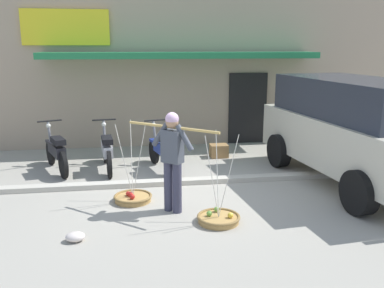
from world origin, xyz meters
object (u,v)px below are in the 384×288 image
at_px(plastic_litter_bag, 75,237).
at_px(wooden_crate, 219,151).
at_px(motorcycle_second_in_row, 107,151).
at_px(motorcycle_third_in_row, 163,151).
at_px(fruit_vendor, 172,155).
at_px(fruit_basket_left_side, 133,197).
at_px(motorcycle_nearest_shop, 56,152).
at_px(fruit_basket_right_side, 219,218).
at_px(parked_truck, 356,128).

relative_size(plastic_litter_bag, wooden_crate, 0.64).
xyz_separation_m(motorcycle_second_in_row, motorcycle_third_in_row, (1.24, -0.22, 0.00)).
bearing_deg(fruit_vendor, motorcycle_second_in_row, 114.88).
height_order(fruit_basket_left_side, wooden_crate, fruit_basket_left_side).
distance_m(fruit_vendor, motorcycle_third_in_row, 2.45).
bearing_deg(motorcycle_third_in_row, motorcycle_nearest_shop, 173.00).
height_order(fruit_basket_right_side, plastic_litter_bag, fruit_basket_right_side).
height_order(fruit_basket_right_side, parked_truck, parked_truck).
xyz_separation_m(motorcycle_nearest_shop, parked_truck, (6.12, -1.67, 0.68)).
height_order(fruit_basket_right_side, wooden_crate, fruit_basket_right_side).
height_order(motorcycle_second_in_row, motorcycle_third_in_row, same).
height_order(motorcycle_nearest_shop, parked_truck, parked_truck).
xyz_separation_m(motorcycle_third_in_row, wooden_crate, (1.49, 0.97, -0.29)).
distance_m(fruit_basket_left_side, wooden_crate, 3.55).
relative_size(motorcycle_third_in_row, parked_truck, 0.36).
distance_m(motorcycle_second_in_row, motorcycle_third_in_row, 1.25).
xyz_separation_m(fruit_vendor, plastic_litter_bag, (-1.50, -0.91, -0.91)).
relative_size(fruit_basket_left_side, fruit_basket_right_side, 1.00).
bearing_deg(motorcycle_third_in_row, fruit_basket_left_side, -110.77).
bearing_deg(fruit_basket_right_side, wooden_crate, 77.82).
height_order(parked_truck, wooden_crate, parked_truck).
distance_m(parked_truck, wooden_crate, 3.42).
bearing_deg(motorcycle_nearest_shop, motorcycle_third_in_row, -7.00).
distance_m(fruit_basket_left_side, motorcycle_third_in_row, 1.99).
distance_m(motorcycle_nearest_shop, parked_truck, 6.38).
distance_m(motorcycle_second_in_row, wooden_crate, 2.84).
bearing_deg(motorcycle_second_in_row, parked_truck, -17.78).
bearing_deg(motorcycle_third_in_row, motorcycle_second_in_row, 169.78).
bearing_deg(fruit_basket_left_side, fruit_basket_right_side, -40.17).
height_order(motorcycle_second_in_row, wooden_crate, motorcycle_second_in_row).
distance_m(fruit_basket_left_side, parked_truck, 4.62).
height_order(fruit_vendor, motorcycle_second_in_row, fruit_vendor).
bearing_deg(motorcycle_nearest_shop, fruit_basket_left_side, -52.10).
relative_size(parked_truck, plastic_litter_bag, 17.77).
xyz_separation_m(fruit_vendor, motorcycle_third_in_row, (0.02, 2.39, -0.53)).
bearing_deg(motorcycle_third_in_row, parked_truck, -20.13).
bearing_deg(motorcycle_nearest_shop, parked_truck, -15.29).
relative_size(fruit_vendor, plastic_litter_bag, 6.05).
relative_size(fruit_basket_left_side, wooden_crate, 3.30).
bearing_deg(fruit_basket_right_side, motorcycle_third_in_row, 102.31).
bearing_deg(fruit_basket_right_side, fruit_basket_left_side, 139.83).
height_order(fruit_vendor, motorcycle_third_in_row, fruit_vendor).
height_order(fruit_vendor, fruit_basket_left_side, fruit_vendor).
distance_m(fruit_basket_right_side, motorcycle_second_in_row, 3.71).
height_order(motorcycle_second_in_row, plastic_litter_bag, motorcycle_second_in_row).
height_order(fruit_basket_right_side, motorcycle_nearest_shop, fruit_basket_right_side).
bearing_deg(plastic_litter_bag, motorcycle_third_in_row, 65.18).
distance_m(fruit_vendor, motorcycle_nearest_shop, 3.58).
distance_m(motorcycle_nearest_shop, wooden_crate, 3.90).
relative_size(motorcycle_second_in_row, wooden_crate, 4.13).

